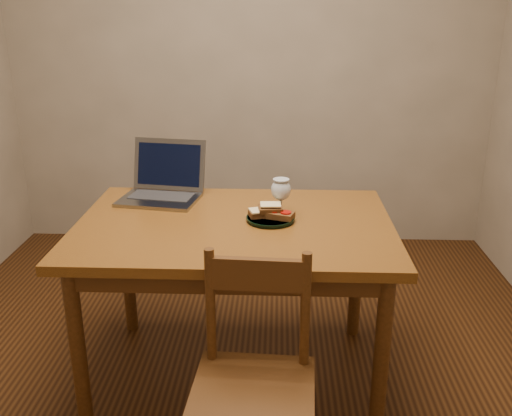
{
  "coord_description": "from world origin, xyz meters",
  "views": [
    {
      "loc": [
        0.19,
        -2.21,
        1.59
      ],
      "look_at": [
        0.1,
        -0.02,
        0.8
      ],
      "focal_mm": 40.0,
      "sensor_mm": 36.0,
      "label": 1
    }
  ],
  "objects_px": {
    "table": "(235,241)",
    "plate": "(270,219)",
    "milk_glass": "(281,197)",
    "chair": "(254,374)",
    "laptop": "(164,183)"
  },
  "relations": [
    {
      "from": "table",
      "to": "plate",
      "type": "bearing_deg",
      "value": 7.85
    },
    {
      "from": "milk_glass",
      "to": "plate",
      "type": "bearing_deg",
      "value": -121.03
    },
    {
      "from": "chair",
      "to": "laptop",
      "type": "relative_size",
      "value": 1.08
    },
    {
      "from": "table",
      "to": "laptop",
      "type": "bearing_deg",
      "value": 137.4
    },
    {
      "from": "table",
      "to": "plate",
      "type": "relative_size",
      "value": 6.42
    },
    {
      "from": "chair",
      "to": "milk_glass",
      "type": "xyz_separation_m",
      "value": [
        0.08,
        0.72,
        0.36
      ]
    },
    {
      "from": "plate",
      "to": "table",
      "type": "bearing_deg",
      "value": -172.15
    },
    {
      "from": "table",
      "to": "chair",
      "type": "bearing_deg",
      "value": -80.26
    },
    {
      "from": "table",
      "to": "milk_glass",
      "type": "height_order",
      "value": "milk_glass"
    },
    {
      "from": "milk_glass",
      "to": "chair",
      "type": "bearing_deg",
      "value": -96.52
    },
    {
      "from": "plate",
      "to": "laptop",
      "type": "xyz_separation_m",
      "value": [
        -0.5,
        0.3,
        0.06
      ]
    },
    {
      "from": "chair",
      "to": "table",
      "type": "bearing_deg",
      "value": 102.89
    },
    {
      "from": "plate",
      "to": "chair",
      "type": "bearing_deg",
      "value": -93.55
    },
    {
      "from": "chair",
      "to": "plate",
      "type": "xyz_separation_m",
      "value": [
        0.04,
        0.65,
        0.29
      ]
    },
    {
      "from": "milk_glass",
      "to": "laptop",
      "type": "xyz_separation_m",
      "value": [
        -0.54,
        0.23,
        -0.01
      ]
    }
  ]
}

